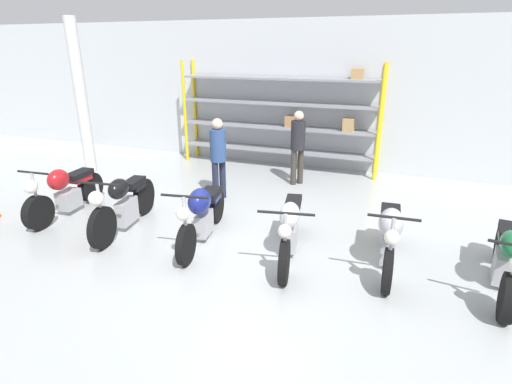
% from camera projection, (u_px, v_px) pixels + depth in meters
% --- Properties ---
extents(ground_plane, '(30.00, 30.00, 0.00)m').
position_uv_depth(ground_plane, '(247.00, 241.00, 6.45)').
color(ground_plane, '#B2B7B7').
extents(back_wall, '(30.00, 0.08, 3.60)m').
position_uv_depth(back_wall, '(315.00, 96.00, 9.88)').
color(back_wall, silver).
rests_on(back_wall, ground_plane).
extents(shelving_rack, '(5.06, 0.63, 2.62)m').
position_uv_depth(shelving_rack, '(281.00, 115.00, 9.96)').
color(shelving_rack, yellow).
rests_on(shelving_rack, ground_plane).
extents(support_pillar, '(0.28, 0.28, 3.60)m').
position_uv_depth(support_pillar, '(81.00, 98.00, 9.46)').
color(support_pillar, silver).
rests_on(support_pillar, ground_plane).
extents(motorcycle_red, '(0.61, 1.97, 1.01)m').
position_uv_depth(motorcycle_red, '(65.00, 191.00, 7.33)').
color(motorcycle_red, black).
rests_on(motorcycle_red, ground_plane).
extents(motorcycle_black, '(0.68, 2.05, 1.05)m').
position_uv_depth(motorcycle_black, '(123.00, 203.00, 6.69)').
color(motorcycle_black, black).
rests_on(motorcycle_black, ground_plane).
extents(motorcycle_blue, '(0.69, 2.10, 1.03)m').
position_uv_depth(motorcycle_blue, '(202.00, 212.00, 6.29)').
color(motorcycle_blue, black).
rests_on(motorcycle_blue, ground_plane).
extents(motorcycle_white, '(0.74, 2.09, 0.99)m').
position_uv_depth(motorcycle_white, '(290.00, 227.00, 5.86)').
color(motorcycle_white, black).
rests_on(motorcycle_white, ground_plane).
extents(motorcycle_silver, '(0.62, 1.96, 1.03)m').
position_uv_depth(motorcycle_silver, '(389.00, 235.00, 5.55)').
color(motorcycle_silver, black).
rests_on(motorcycle_silver, ground_plane).
extents(motorcycle_green, '(0.61, 2.11, 0.94)m').
position_uv_depth(motorcycle_green, '(506.00, 258.00, 5.09)').
color(motorcycle_green, black).
rests_on(motorcycle_green, ground_plane).
extents(person_browsing, '(0.45, 0.45, 1.65)m').
position_uv_depth(person_browsing, '(298.00, 142.00, 8.80)').
color(person_browsing, '#38332D').
rests_on(person_browsing, ground_plane).
extents(person_near_rack, '(0.43, 0.43, 1.65)m').
position_uv_depth(person_near_rack, '(218.00, 153.00, 7.92)').
color(person_near_rack, '#1E2338').
rests_on(person_near_rack, ground_plane).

